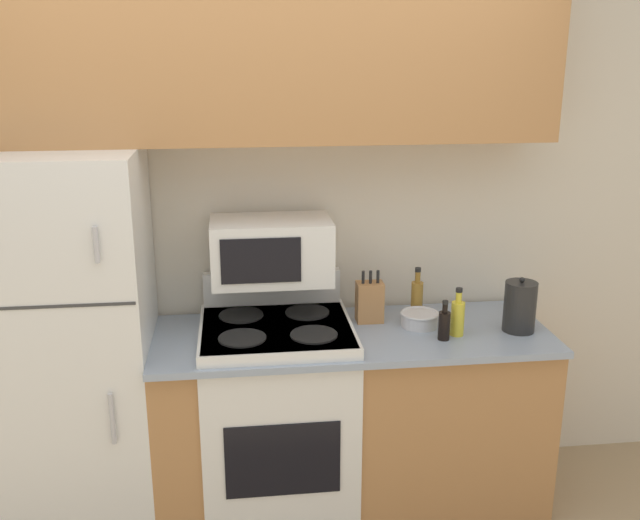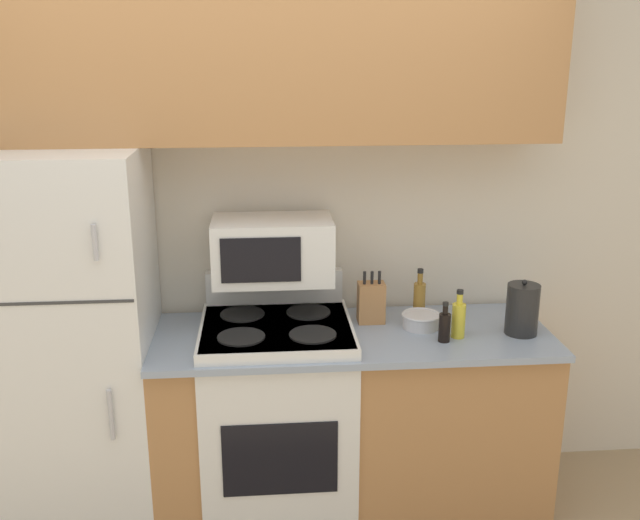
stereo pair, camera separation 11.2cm
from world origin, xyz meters
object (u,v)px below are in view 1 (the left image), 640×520
refrigerator (64,349)px  knife_block (370,301)px  bottle_soy_sauce (444,324)px  bottle_vinegar (417,297)px  bottle_cooking_spray (458,317)px  bowl (420,319)px  stove (278,416)px  kettle (520,307)px  microwave (271,250)px

refrigerator → knife_block: refrigerator is taller
bottle_soy_sauce → bottle_vinegar: (-0.05, 0.29, 0.02)m
bottle_cooking_spray → bottle_soy_sauce: bearing=-150.0°
bowl → bottle_soy_sauce: size_ratio=0.99×
refrigerator → stove: bearing=-1.0°
knife_block → kettle: size_ratio=0.99×
stove → bottle_vinegar: bottle_vinegar is taller
knife_block → bottle_cooking_spray: size_ratio=1.13×
microwave → bottle_soy_sauce: (0.73, -0.27, -0.29)m
stove → bowl: bearing=3.0°
microwave → knife_block: (0.45, -0.01, -0.26)m
refrigerator → bottle_soy_sauce: size_ratio=9.54×
bottle_cooking_spray → kettle: 0.29m
bottle_vinegar → refrigerator: bearing=-174.7°
microwave → kettle: bearing=-10.8°
stove → bottle_soy_sauce: bearing=-10.2°
bottle_cooking_spray → bottle_vinegar: (-0.12, 0.25, 0.01)m
knife_block → bowl: size_ratio=1.40×
bottle_vinegar → kettle: (0.41, -0.24, 0.02)m
microwave → kettle: microwave is taller
bottle_soy_sauce → bottle_cooking_spray: size_ratio=0.82×
knife_block → bottle_vinegar: knife_block is taller
bowl → kettle: kettle is taller
microwave → bottle_vinegar: size_ratio=2.23×
refrigerator → bottle_soy_sauce: refrigerator is taller
stove → bottle_soy_sauce: 0.87m
microwave → stove: bearing=-86.6°
bowl → bottle_vinegar: (0.02, 0.13, 0.06)m
stove → bottle_vinegar: 0.86m
microwave → bottle_cooking_spray: 0.88m
knife_block → bottle_soy_sauce: knife_block is taller
stove → bottle_soy_sauce: size_ratio=6.07×
microwave → bowl: microwave is taller
knife_block → bottle_soy_sauce: (0.28, -0.26, -0.03)m
bottle_cooking_spray → kettle: size_ratio=0.87×
bowl → microwave: bearing=171.3°
knife_block → bottle_vinegar: bearing=9.3°
kettle → microwave: bearing=169.2°
stove → knife_block: 0.68m
stove → bowl: size_ratio=6.13×
stove → knife_block: bearing=15.8°
bottle_soy_sauce → bottle_cooking_spray: (0.07, 0.04, 0.02)m
microwave → bowl: (0.67, -0.10, -0.32)m
knife_block → bottle_vinegar: 0.24m
refrigerator → microwave: (0.91, 0.12, 0.38)m
bottle_cooking_spray → kettle: bearing=3.4°
refrigerator → bottle_soy_sauce: 1.65m
refrigerator → kettle: 2.02m
microwave → bottle_cooking_spray: size_ratio=2.44×
knife_block → bottle_cooking_spray: (0.35, -0.21, -0.01)m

